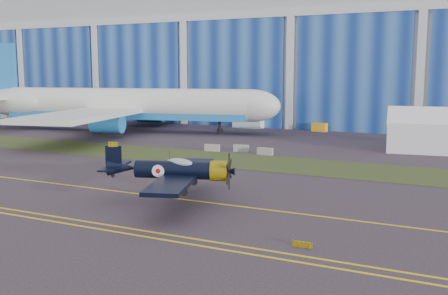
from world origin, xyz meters
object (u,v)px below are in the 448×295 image
at_px(shipping_container, 248,121).
at_px(tug, 320,127).
at_px(warbird, 174,170).
at_px(tent, 437,129).
at_px(jetliner, 125,70).

distance_m(shipping_container, tug, 13.56).
bearing_deg(warbird, tent, 49.02).
bearing_deg(jetliner, warbird, -61.81).
xyz_separation_m(warbird, tent, (16.55, 38.80, 0.24)).
distance_m(warbird, jetliner, 52.80).
xyz_separation_m(shipping_container, tug, (13.55, 0.02, -0.48)).
distance_m(jetliner, tent, 51.18).
distance_m(tent, tug, 25.21).
height_order(tent, tug, tent).
distance_m(warbird, shipping_container, 56.57).
height_order(jetliner, shipping_container, jetliner).
height_order(jetliner, tent, jetliner).
xyz_separation_m(tent, tug, (-20.03, 15.15, -2.19)).
relative_size(tent, tug, 5.48).
distance_m(tent, shipping_container, 36.87).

